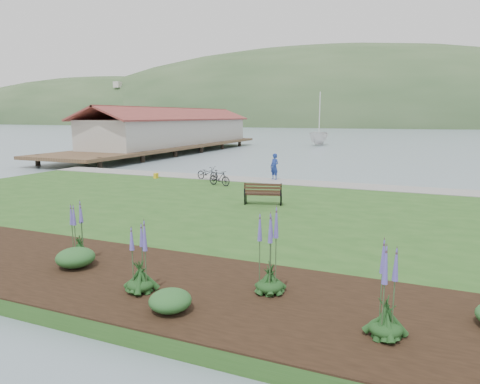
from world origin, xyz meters
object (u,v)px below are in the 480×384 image
object	(u,v)px
person	(274,164)
sailboat	(319,145)
park_bench	(263,193)
bicycle_a	(207,173)

from	to	relation	value
person	sailboat	xyz separation A→B (m)	(-5.74, 38.65, -1.38)
park_bench	sailboat	distance (m)	46.84
bicycle_a	sailboat	world-z (taller)	sailboat
sailboat	bicycle_a	bearing A→B (deg)	-82.86
person	park_bench	bearing A→B (deg)	-50.95
bicycle_a	sailboat	size ratio (longest dim) A/B	0.07
person	sailboat	size ratio (longest dim) A/B	0.08
person	bicycle_a	world-z (taller)	person
person	sailboat	distance (m)	39.10
park_bench	sailboat	world-z (taller)	sailboat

